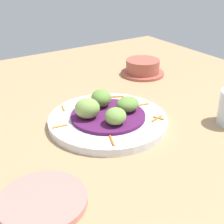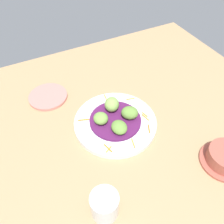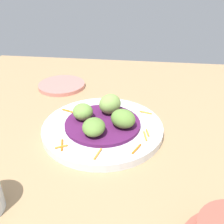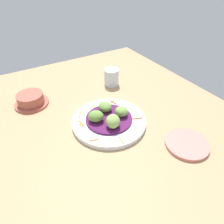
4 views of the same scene
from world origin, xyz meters
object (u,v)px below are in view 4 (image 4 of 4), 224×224
at_px(guac_scoop_back, 113,121).
at_px(terracotta_bowl, 31,100).
at_px(guac_scoop_left, 121,111).
at_px(side_plate_small, 187,144).
at_px(water_glass, 111,77).
at_px(guac_scoop_right, 96,116).
at_px(guac_scoop_center, 105,107).
at_px(main_plate, 109,121).

distance_m(guac_scoop_back, terracotta_bowl, 0.37).
distance_m(guac_scoop_left, guac_scoop_back, 0.07).
bearing_deg(guac_scoop_left, side_plate_small, -61.59).
relative_size(terracotta_bowl, water_glass, 1.76).
distance_m(guac_scoop_left, guac_scoop_right, 0.09).
xyz_separation_m(side_plate_small, water_glass, (-0.01, 0.46, 0.03)).
bearing_deg(guac_scoop_left, guac_scoop_right, 167.04).
relative_size(guac_scoop_right, terracotta_bowl, 0.40).
xyz_separation_m(guac_scoop_center, terracotta_bowl, (-0.22, 0.22, -0.02)).
bearing_deg(guac_scoop_right, guac_scoop_left, -12.96).
height_order(main_plate, guac_scoop_back, guac_scoop_back).
xyz_separation_m(guac_scoop_left, side_plate_small, (0.12, -0.21, -0.04)).
bearing_deg(guac_scoop_right, guac_scoop_back, -57.96).
relative_size(guac_scoop_left, water_glass, 0.62).
distance_m(side_plate_small, terracotta_bowl, 0.62).
xyz_separation_m(main_plate, guac_scoop_left, (0.05, -0.01, 0.03)).
bearing_deg(guac_scoop_right, side_plate_small, -48.48).
distance_m(guac_scoop_center, terracotta_bowl, 0.31).
bearing_deg(guac_scoop_right, terracotta_bowl, 123.25).
distance_m(guac_scoop_back, water_glass, 0.33).
bearing_deg(guac_scoop_left, guac_scoop_center, 122.04).
height_order(guac_scoop_center, side_plate_small, guac_scoop_center).
bearing_deg(side_plate_small, water_glass, 91.20).
distance_m(main_plate, guac_scoop_left, 0.06).
relative_size(main_plate, guac_scoop_left, 5.66).
bearing_deg(guac_scoop_right, water_glass, 48.94).
xyz_separation_m(guac_scoop_left, water_glass, (0.11, 0.25, -0.00)).
bearing_deg(side_plate_small, guac_scoop_left, 118.41).
relative_size(guac_scoop_center, guac_scoop_back, 0.99).
relative_size(guac_scoop_left, terracotta_bowl, 0.35).
distance_m(guac_scoop_right, water_glass, 0.30).
bearing_deg(terracotta_bowl, main_plate, -51.24).
distance_m(guac_scoop_back, side_plate_small, 0.25).
bearing_deg(main_plate, guac_scoop_back, -102.96).
distance_m(main_plate, guac_scoop_back, 0.06).
height_order(guac_scoop_left, water_glass, water_glass).
distance_m(guac_scoop_right, guac_scoop_back, 0.07).
relative_size(guac_scoop_back, side_plate_small, 0.39).
relative_size(guac_scoop_left, guac_scoop_back, 0.87).
relative_size(main_plate, guac_scoop_right, 4.93).
xyz_separation_m(main_plate, guac_scoop_back, (-0.01, -0.05, 0.04)).
height_order(guac_scoop_right, guac_scoop_back, guac_scoop_back).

